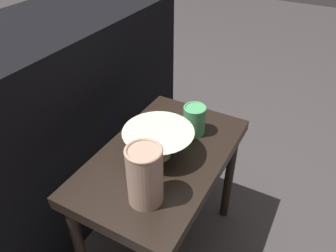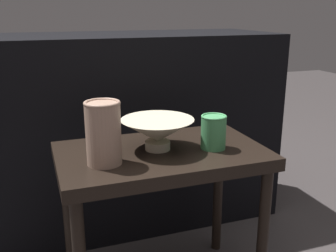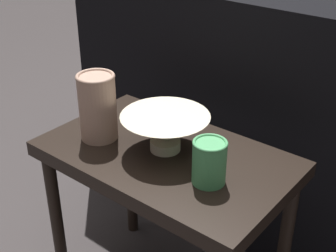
# 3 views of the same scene
# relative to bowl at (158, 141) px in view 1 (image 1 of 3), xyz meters

# --- Properties ---
(ground_plane) EXTENTS (8.00, 8.00, 0.00)m
(ground_plane) POSITION_rel_bowl_xyz_m (0.01, -0.01, -0.57)
(ground_plane) COLOR #383333
(table) EXTENTS (0.64, 0.39, 0.51)m
(table) POSITION_rel_bowl_xyz_m (0.01, -0.01, -0.13)
(table) COLOR black
(table) RESTS_ON ground_plane
(couch_backdrop) EXTENTS (1.35, 0.50, 0.84)m
(couch_backdrop) POSITION_rel_bowl_xyz_m (0.01, 0.55, -0.16)
(couch_backdrop) COLOR black
(couch_backdrop) RESTS_ON ground_plane
(bowl) EXTENTS (0.23, 0.23, 0.10)m
(bowl) POSITION_rel_bowl_xyz_m (0.00, 0.00, 0.00)
(bowl) COLOR beige
(bowl) RESTS_ON table
(vase_textured_left) EXTENTS (0.10, 0.10, 0.18)m
(vase_textured_left) POSITION_rel_bowl_xyz_m (-0.18, -0.06, 0.03)
(vase_textured_left) COLOR tan
(vase_textured_left) RESTS_ON table
(vase_colorful_right) EXTENTS (0.08, 0.08, 0.11)m
(vase_colorful_right) POSITION_rel_bowl_xyz_m (0.17, -0.05, -0.00)
(vase_colorful_right) COLOR #47995B
(vase_colorful_right) RESTS_ON table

